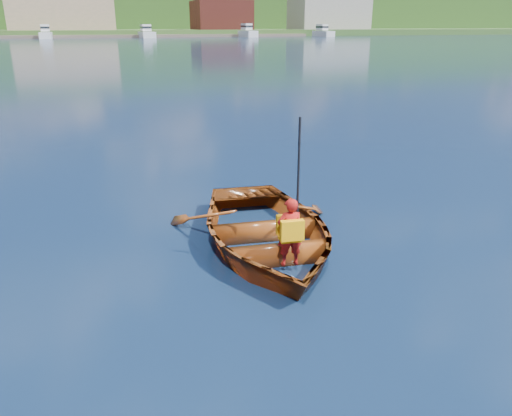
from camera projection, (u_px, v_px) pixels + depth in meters
ground at (269, 236)px, 8.66m from camera, size 600.00×600.00×0.00m
rowboat at (265, 231)px, 8.15m from camera, size 3.48×4.53×0.87m
child_paddler at (290, 231)px, 7.24m from camera, size 0.41×0.37×2.17m
shoreline at (76, 8)px, 214.75m from camera, size 400.00×140.00×22.00m
dock at (39, 37)px, 136.14m from camera, size 160.05×8.17×0.80m
waterfront_buildings at (52, 10)px, 149.80m from camera, size 202.00×16.00×14.00m
marina_yachts at (94, 33)px, 136.11m from camera, size 142.47×13.24×4.07m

